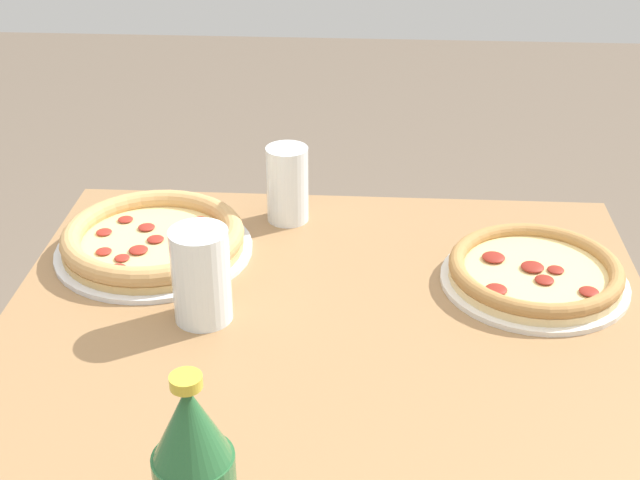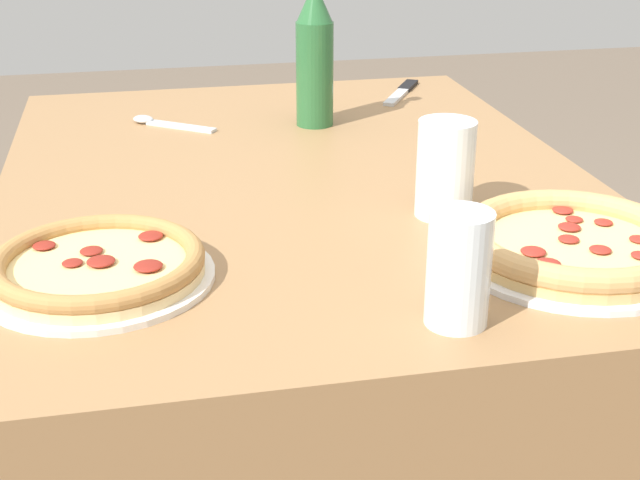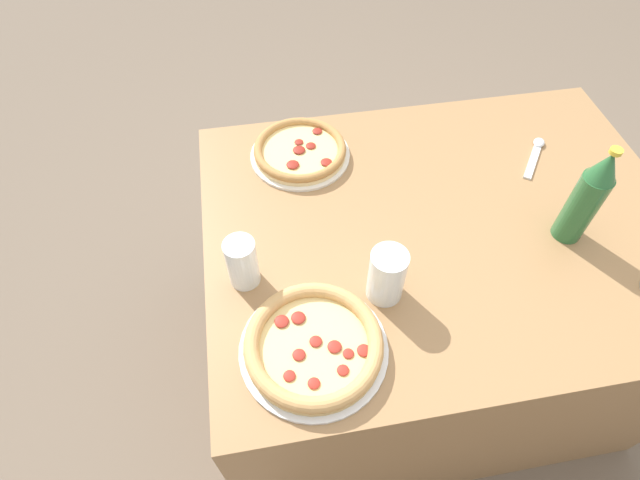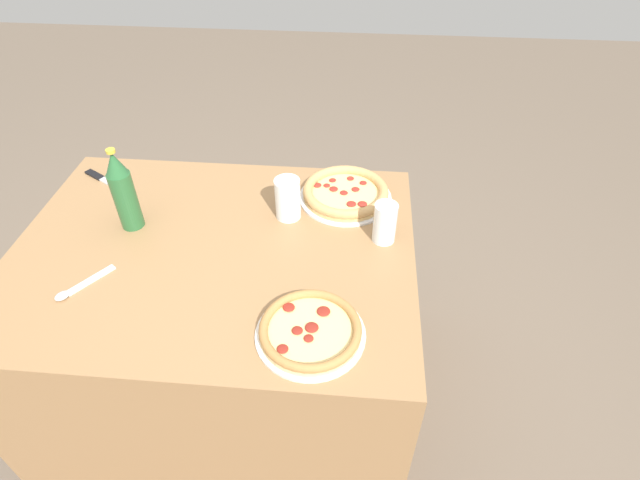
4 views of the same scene
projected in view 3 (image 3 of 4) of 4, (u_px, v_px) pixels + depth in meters
The scene contains 8 objects.
ground_plane at pixel (407, 349), 1.79m from camera, with size 8.00×8.00×0.00m, color #6B5B4C.
table at pixel (423, 297), 1.51m from camera, with size 1.19×0.91×0.71m.
pizza_pepperoni at pixel (314, 345), 1.00m from camera, with size 0.30×0.30×0.05m.
pizza_salami at pixel (300, 151), 1.36m from camera, with size 0.27×0.27×0.04m.
glass_water at pixel (386, 277), 1.06m from camera, with size 0.08×0.08×0.13m.
glass_orange_juice at pixel (243, 264), 1.08m from camera, with size 0.07×0.07×0.13m.
beer_bottle at pixel (587, 198), 1.10m from camera, with size 0.07×0.07×0.27m.
spoon at pixel (536, 152), 1.37m from camera, with size 0.12×0.15×0.01m.
Camera 3 is at (0.44, 0.72, 1.66)m, focal length 28.00 mm.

